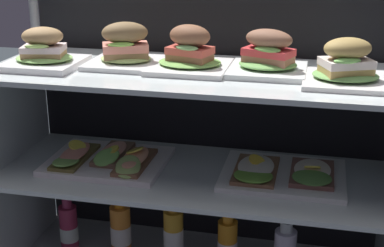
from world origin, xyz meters
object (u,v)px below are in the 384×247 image
plated_roll_sandwich_near_left_corner (346,67)px  plated_roll_sandwich_far_right (125,49)px  juice_bottle_front_fourth (69,227)px  plated_roll_sandwich_right_of_center (44,53)px  juice_bottle_front_right_end (173,235)px  open_sandwich_tray_left_of_center (283,173)px  juice_bottle_back_right (227,242)px  plated_roll_sandwich_near_right_corner (268,58)px  open_sandwich_tray_far_right (107,159)px  juice_bottle_front_middle (121,230)px  plated_roll_sandwich_mid_right (190,55)px

plated_roll_sandwich_near_left_corner → plated_roll_sandwich_far_right: bearing=174.1°
plated_roll_sandwich_far_right → juice_bottle_front_fourth: (-0.22, 0.02, -0.59)m
plated_roll_sandwich_right_of_center → juice_bottle_front_right_end: plated_roll_sandwich_right_of_center is taller
open_sandwich_tray_left_of_center → juice_bottle_front_right_end: (-0.32, 0.03, -0.25)m
plated_roll_sandwich_near_left_corner → juice_bottle_front_right_end: (-0.46, 0.08, -0.57)m
juice_bottle_front_fourth → juice_bottle_back_right: size_ratio=0.99×
plated_roll_sandwich_near_left_corner → juice_bottle_front_right_end: plated_roll_sandwich_near_left_corner is taller
plated_roll_sandwich_near_right_corner → juice_bottle_front_right_end: bearing=176.3°
plated_roll_sandwich_right_of_center → plated_roll_sandwich_near_right_corner: bearing=6.1°
open_sandwich_tray_left_of_center → juice_bottle_back_right: (-0.16, 0.04, -0.26)m
open_sandwich_tray_far_right → open_sandwich_tray_left_of_center: size_ratio=1.00×
open_sandwich_tray_left_of_center → plated_roll_sandwich_near_left_corner: bearing=-20.0°
open_sandwich_tray_far_right → juice_bottle_front_middle: bearing=63.8°
plated_roll_sandwich_near_right_corner → plated_roll_sandwich_mid_right: bearing=-177.4°
plated_roll_sandwich_far_right → plated_roll_sandwich_mid_right: size_ratio=0.96×
juice_bottle_front_middle → plated_roll_sandwich_right_of_center: bearing=-155.9°
juice_bottle_front_middle → juice_bottle_front_right_end: bearing=1.9°
plated_roll_sandwich_mid_right → plated_roll_sandwich_right_of_center: bearing=-172.1°
plated_roll_sandwich_near_right_corner → juice_bottle_front_middle: 0.72m
plated_roll_sandwich_right_of_center → plated_roll_sandwich_mid_right: (0.40, 0.05, 0.00)m
plated_roll_sandwich_right_of_center → juice_bottle_back_right: 0.77m
plated_roll_sandwich_right_of_center → open_sandwich_tray_far_right: size_ratio=0.58×
plated_roll_sandwich_far_right → juice_bottle_front_fourth: 0.63m
plated_roll_sandwich_far_right → plated_roll_sandwich_near_left_corner: plated_roll_sandwich_far_right is taller
juice_bottle_front_right_end → plated_roll_sandwich_mid_right: bearing=-24.7°
plated_roll_sandwich_right_of_center → open_sandwich_tray_far_right: 0.35m
plated_roll_sandwich_right_of_center → juice_bottle_front_right_end: bearing=13.6°
open_sandwich_tray_left_of_center → juice_bottle_back_right: size_ratio=1.75×
plated_roll_sandwich_far_right → juice_bottle_back_right: 0.65m
plated_roll_sandwich_near_right_corner → open_sandwich_tray_left_of_center: plated_roll_sandwich_near_right_corner is taller
plated_roll_sandwich_mid_right → open_sandwich_tray_left_of_center: bearing=0.2°
plated_roll_sandwich_right_of_center → juice_bottle_front_middle: (0.17, 0.08, -0.57)m
open_sandwich_tray_far_right → open_sandwich_tray_left_of_center: bearing=1.8°
plated_roll_sandwich_far_right → open_sandwich_tray_left_of_center: plated_roll_sandwich_far_right is taller
open_sandwich_tray_far_right → juice_bottle_back_right: (0.35, 0.05, -0.26)m
juice_bottle_back_right → open_sandwich_tray_left_of_center: bearing=-13.1°
plated_roll_sandwich_near_right_corner → juice_bottle_back_right: plated_roll_sandwich_near_right_corner is taller
plated_roll_sandwich_near_right_corner → plated_roll_sandwich_near_left_corner: (0.20, -0.06, 0.00)m
juice_bottle_front_right_end → juice_bottle_front_middle: bearing=-178.1°
plated_roll_sandwich_near_left_corner → open_sandwich_tray_left_of_center: 0.35m
open_sandwich_tray_far_right → juice_bottle_front_right_end: (0.19, 0.04, -0.25)m
juice_bottle_front_fourth → juice_bottle_front_right_end: (0.35, 0.00, 0.01)m
juice_bottle_front_right_end → juice_bottle_front_fourth: bearing=-179.9°
plated_roll_sandwich_near_right_corner → juice_bottle_front_fourth: 0.85m
plated_roll_sandwich_far_right → plated_roll_sandwich_mid_right: 0.19m
plated_roll_sandwich_mid_right → juice_bottle_front_fourth: (-0.40, 0.03, -0.59)m
plated_roll_sandwich_mid_right → juice_bottle_front_right_end: plated_roll_sandwich_mid_right is taller
plated_roll_sandwich_far_right → juice_bottle_back_right: plated_roll_sandwich_far_right is taller
juice_bottle_front_fourth → plated_roll_sandwich_mid_right: bearing=-3.7°
plated_roll_sandwich_far_right → juice_bottle_back_right: (0.29, 0.03, -0.58)m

